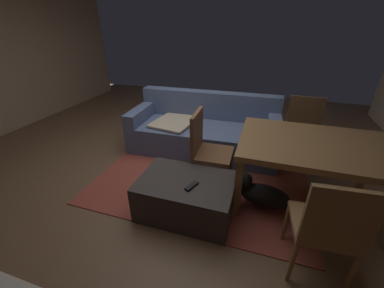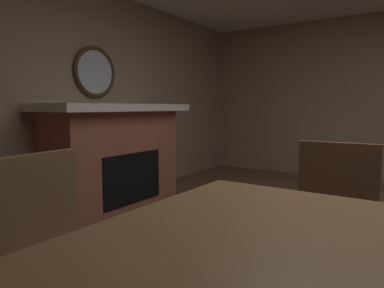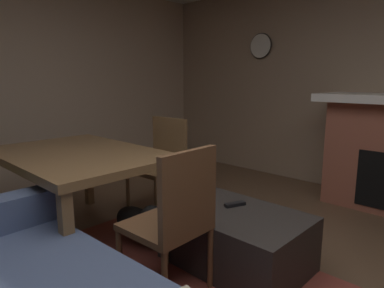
{
  "view_description": "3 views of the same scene",
  "coord_description": "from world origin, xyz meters",
  "px_view_note": "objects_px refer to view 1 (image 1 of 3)",
  "views": [
    {
      "loc": [
        1.09,
        -2.53,
        1.81
      ],
      "look_at": [
        0.55,
        -0.85,
        0.88
      ],
      "focal_mm": 21.91,
      "sensor_mm": 36.0,
      "label": 1
    },
    {
      "loc": [
        2.49,
        0.2,
        1.13
      ],
      "look_at": [
        0.81,
        -0.94,
        0.91
      ],
      "focal_mm": 32.09,
      "sensor_mm": 36.0,
      "label": 2
    },
    {
      "loc": [
        -0.87,
        1.1,
        1.31
      ],
      "look_at": [
        0.97,
        -0.82,
        0.8
      ],
      "focal_mm": 31.84,
      "sensor_mm": 36.0,
      "label": 3
    }
  ],
  "objects_px": {
    "potted_plant": "(379,149)",
    "dining_chair_west": "(206,146)",
    "ottoman_coffee_table": "(187,196)",
    "dining_chair_south": "(329,226)",
    "couch": "(204,131)",
    "tv_remote": "(192,186)",
    "small_dog": "(261,193)",
    "dining_table": "(315,150)",
    "dining_chair_north": "(303,128)"
  },
  "relations": [
    {
      "from": "dining_chair_west",
      "to": "tv_remote",
      "type": "bearing_deg",
      "value": -87.23
    },
    {
      "from": "dining_chair_south",
      "to": "tv_remote",
      "type": "bearing_deg",
      "value": 166.18
    },
    {
      "from": "potted_plant",
      "to": "dining_chair_south",
      "type": "bearing_deg",
      "value": -117.17
    },
    {
      "from": "dining_table",
      "to": "dining_chair_south",
      "type": "relative_size",
      "value": 1.59
    },
    {
      "from": "couch",
      "to": "potted_plant",
      "type": "relative_size",
      "value": 3.91
    },
    {
      "from": "couch",
      "to": "potted_plant",
      "type": "xyz_separation_m",
      "value": [
        2.35,
        0.09,
        0.02
      ]
    },
    {
      "from": "dining_table",
      "to": "dining_chair_west",
      "type": "height_order",
      "value": "dining_chair_west"
    },
    {
      "from": "dining_chair_south",
      "to": "dining_chair_north",
      "type": "xyz_separation_m",
      "value": [
        -0.01,
        1.81,
        0.0
      ]
    },
    {
      "from": "couch",
      "to": "dining_chair_south",
      "type": "bearing_deg",
      "value": -52.01
    },
    {
      "from": "ottoman_coffee_table",
      "to": "potted_plant",
      "type": "relative_size",
      "value": 1.68
    },
    {
      "from": "dining_chair_south",
      "to": "dining_chair_north",
      "type": "relative_size",
      "value": 1.0
    },
    {
      "from": "couch",
      "to": "tv_remote",
      "type": "distance_m",
      "value": 1.54
    },
    {
      "from": "dining_table",
      "to": "dining_chair_north",
      "type": "xyz_separation_m",
      "value": [
        0.0,
        0.9,
        -0.14
      ]
    },
    {
      "from": "couch",
      "to": "dining_table",
      "type": "relative_size",
      "value": 1.5
    },
    {
      "from": "tv_remote",
      "to": "dining_table",
      "type": "xyz_separation_m",
      "value": [
        1.1,
        0.63,
        0.25
      ]
    },
    {
      "from": "couch",
      "to": "dining_table",
      "type": "height_order",
      "value": "couch"
    },
    {
      "from": "couch",
      "to": "dining_chair_north",
      "type": "height_order",
      "value": "dining_chair_north"
    },
    {
      "from": "ottoman_coffee_table",
      "to": "dining_chair_south",
      "type": "xyz_separation_m",
      "value": [
        1.19,
        -0.36,
        0.32
      ]
    },
    {
      "from": "dining_chair_north",
      "to": "potted_plant",
      "type": "distance_m",
      "value": 0.99
    },
    {
      "from": "small_dog",
      "to": "potted_plant",
      "type": "bearing_deg",
      "value": 40.83
    },
    {
      "from": "tv_remote",
      "to": "potted_plant",
      "type": "bearing_deg",
      "value": 59.22
    },
    {
      "from": "tv_remote",
      "to": "dining_chair_north",
      "type": "bearing_deg",
      "value": 75.77
    },
    {
      "from": "ottoman_coffee_table",
      "to": "dining_chair_south",
      "type": "distance_m",
      "value": 1.29
    },
    {
      "from": "dining_chair_south",
      "to": "potted_plant",
      "type": "xyz_separation_m",
      "value": [
        0.96,
        1.88,
        -0.2
      ]
    },
    {
      "from": "dining_chair_south",
      "to": "small_dog",
      "type": "xyz_separation_m",
      "value": [
        -0.45,
        0.65,
        -0.33
      ]
    },
    {
      "from": "dining_chair_south",
      "to": "couch",
      "type": "bearing_deg",
      "value": 127.99
    },
    {
      "from": "couch",
      "to": "dining_chair_north",
      "type": "bearing_deg",
      "value": 1.06
    },
    {
      "from": "tv_remote",
      "to": "small_dog",
      "type": "height_order",
      "value": "tv_remote"
    },
    {
      "from": "dining_table",
      "to": "dining_chair_south",
      "type": "height_order",
      "value": "dining_chair_south"
    },
    {
      "from": "ottoman_coffee_table",
      "to": "small_dog",
      "type": "height_order",
      "value": "ottoman_coffee_table"
    },
    {
      "from": "ottoman_coffee_table",
      "to": "tv_remote",
      "type": "height_order",
      "value": "tv_remote"
    },
    {
      "from": "tv_remote",
      "to": "dining_chair_south",
      "type": "distance_m",
      "value": 1.15
    },
    {
      "from": "couch",
      "to": "dining_chair_south",
      "type": "xyz_separation_m",
      "value": [
        1.39,
        -1.78,
        0.22
      ]
    },
    {
      "from": "couch",
      "to": "dining_chair_north",
      "type": "xyz_separation_m",
      "value": [
        1.39,
        0.03,
        0.22
      ]
    },
    {
      "from": "dining_table",
      "to": "dining_chair_west",
      "type": "relative_size",
      "value": 1.59
    },
    {
      "from": "ottoman_coffee_table",
      "to": "dining_table",
      "type": "height_order",
      "value": "dining_table"
    },
    {
      "from": "couch",
      "to": "ottoman_coffee_table",
      "type": "relative_size",
      "value": 2.33
    },
    {
      "from": "couch",
      "to": "dining_chair_west",
      "type": "bearing_deg",
      "value": -74.05
    },
    {
      "from": "dining_chair_south",
      "to": "dining_chair_west",
      "type": "relative_size",
      "value": 1.0
    },
    {
      "from": "dining_chair_north",
      "to": "couch",
      "type": "bearing_deg",
      "value": -178.94
    },
    {
      "from": "couch",
      "to": "dining_chair_south",
      "type": "distance_m",
      "value": 2.27
    },
    {
      "from": "ottoman_coffee_table",
      "to": "tv_remote",
      "type": "relative_size",
      "value": 5.98
    },
    {
      "from": "dining_table",
      "to": "dining_chair_north",
      "type": "distance_m",
      "value": 0.91
    },
    {
      "from": "tv_remote",
      "to": "small_dog",
      "type": "distance_m",
      "value": 0.79
    },
    {
      "from": "potted_plant",
      "to": "dining_chair_west",
      "type": "bearing_deg",
      "value": -155.11
    },
    {
      "from": "dining_chair_north",
      "to": "dining_chair_south",
      "type": "bearing_deg",
      "value": -89.81
    },
    {
      "from": "dining_table",
      "to": "ottoman_coffee_table",
      "type": "bearing_deg",
      "value": -155.35
    },
    {
      "from": "ottoman_coffee_table",
      "to": "tv_remote",
      "type": "xyz_separation_m",
      "value": [
        0.08,
        -0.09,
        0.21
      ]
    },
    {
      "from": "small_dog",
      "to": "dining_chair_south",
      "type": "bearing_deg",
      "value": -55.27
    },
    {
      "from": "dining_chair_south",
      "to": "small_dog",
      "type": "bearing_deg",
      "value": 124.73
    }
  ]
}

